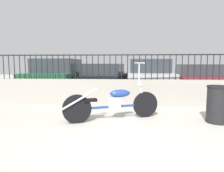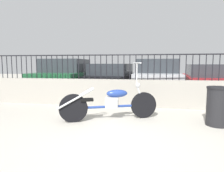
# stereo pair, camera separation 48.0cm
# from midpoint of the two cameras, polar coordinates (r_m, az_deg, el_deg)

# --- Properties ---
(ground_plane) EXTENTS (40.00, 40.00, 0.00)m
(ground_plane) POSITION_cam_midpoint_polar(r_m,az_deg,el_deg) (3.34, 5.02, -16.22)
(ground_plane) COLOR #B7B2A5
(low_wall) EXTENTS (8.64, 0.18, 0.82)m
(low_wall) POSITION_cam_midpoint_polar(r_m,az_deg,el_deg) (6.03, 7.32, -2.03)
(low_wall) COLOR #9E998E
(low_wall) RESTS_ON ground_plane
(fence_railing) EXTENTS (8.64, 0.04, 0.75)m
(fence_railing) POSITION_cam_midpoint_polar(r_m,az_deg,el_deg) (5.97, 7.45, 6.62)
(fence_railing) COLOR black
(fence_railing) RESTS_ON low_wall
(motorcycle_blue) EXTENTS (2.19, 1.00, 1.32)m
(motorcycle_blue) POSITION_cam_midpoint_polar(r_m,az_deg,el_deg) (4.54, 1.11, -4.90)
(motorcycle_blue) COLOR black
(motorcycle_blue) RESTS_ON ground_plane
(trash_bin) EXTENTS (0.47, 0.47, 0.81)m
(trash_bin) POSITION_cam_midpoint_polar(r_m,az_deg,el_deg) (4.80, 30.62, -5.02)
(trash_bin) COLOR black
(trash_bin) RESTS_ON ground_plane
(car_green) EXTENTS (1.86, 4.05, 1.48)m
(car_green) POSITION_cam_midpoint_polar(r_m,az_deg,el_deg) (8.96, -11.12, 2.72)
(car_green) COLOR black
(car_green) RESTS_ON ground_plane
(car_black) EXTENTS (2.21, 4.15, 1.29)m
(car_black) POSITION_cam_midpoint_polar(r_m,az_deg,el_deg) (8.99, 1.51, 2.33)
(car_black) COLOR black
(car_black) RESTS_ON ground_plane
(car_silver) EXTENTS (1.85, 4.19, 1.47)m
(car_silver) POSITION_cam_midpoint_polar(r_m,az_deg,el_deg) (8.78, 14.11, 2.54)
(car_silver) COLOR black
(car_silver) RESTS_ON ground_plane
(car_red) EXTENTS (2.14, 4.26, 1.27)m
(car_red) POSITION_cam_midpoint_polar(r_m,az_deg,el_deg) (8.94, 27.19, 1.55)
(car_red) COLOR black
(car_red) RESTS_ON ground_plane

